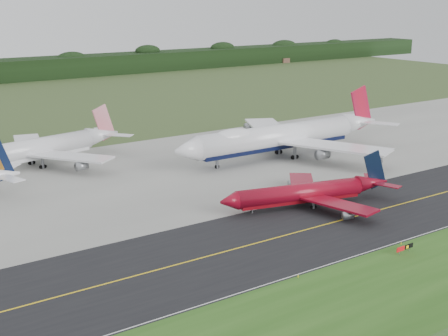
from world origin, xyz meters
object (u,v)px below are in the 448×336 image
jet_ba_747 (283,136)px  taxiway_sign (405,248)px  jet_red_737 (309,192)px  jet_star_tail (35,149)px

jet_ba_747 → taxiway_sign: size_ratio=16.54×
jet_ba_747 → jet_red_737: bearing=-122.0°
jet_ba_747 → taxiway_sign: (-27.73, -69.69, -5.46)m
jet_red_737 → jet_star_tail: (-40.73, 69.88, 1.83)m
taxiway_sign → jet_red_737: bearing=83.3°
jet_red_737 → taxiway_sign: size_ratio=9.28×
jet_star_tail → jet_red_737: bearing=-59.8°
jet_red_737 → taxiway_sign: 31.43m
jet_red_737 → jet_ba_747: bearing=58.0°
jet_star_tail → jet_ba_747: bearing=-25.8°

